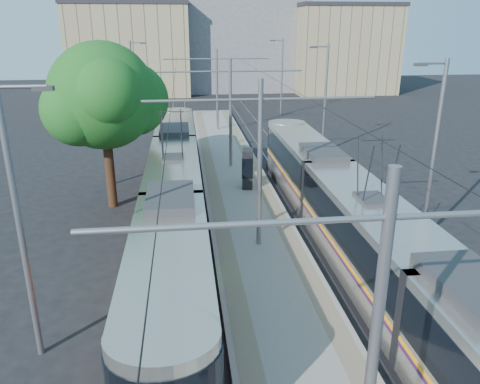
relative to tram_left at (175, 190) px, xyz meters
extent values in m
plane|color=black|center=(3.60, -11.39, -1.71)|extent=(160.00, 160.00, 0.00)
cube|color=gray|center=(3.60, 5.61, -1.56)|extent=(4.00, 50.00, 0.30)
cube|color=gray|center=(2.15, 5.61, -1.40)|extent=(0.70, 50.00, 0.01)
cube|color=gray|center=(5.05, 5.61, -1.40)|extent=(0.70, 50.00, 0.01)
cube|color=gray|center=(-0.72, 5.61, -1.69)|extent=(0.07, 70.00, 0.03)
cube|color=gray|center=(0.72, 5.61, -1.69)|extent=(0.07, 70.00, 0.03)
cube|color=gray|center=(6.48, 5.61, -1.69)|extent=(0.07, 70.00, 0.03)
cube|color=gray|center=(7.92, 5.61, -1.69)|extent=(0.07, 70.00, 0.03)
cube|color=black|center=(0.00, 0.00, -1.51)|extent=(2.30, 28.53, 0.40)
cube|color=#AFABA1|center=(0.00, 0.00, 0.14)|extent=(2.40, 26.93, 2.90)
cube|color=black|center=(0.00, 0.00, 0.64)|extent=(2.43, 26.93, 1.30)
cube|color=gold|center=(0.00, 0.00, -0.26)|extent=(2.43, 26.93, 0.12)
cube|color=#AC1509|center=(0.00, 0.00, -0.76)|extent=(2.42, 26.93, 1.10)
cube|color=#2D2D30|center=(0.00, 0.00, 1.74)|extent=(1.68, 3.00, 0.30)
cube|color=black|center=(7.20, -6.48, -1.51)|extent=(2.30, 30.45, 0.40)
cube|color=#BAB3AB|center=(7.20, -6.48, 0.14)|extent=(2.40, 28.85, 2.90)
cube|color=black|center=(7.20, -6.48, 0.64)|extent=(2.43, 28.85, 1.30)
cube|color=#FF9E0D|center=(7.20, -6.48, -0.26)|extent=(2.43, 28.85, 0.12)
cube|color=#391549|center=(7.20, -6.48, -0.41)|extent=(2.43, 28.85, 0.10)
cube|color=#2D2D30|center=(7.20, -6.48, 1.74)|extent=(1.68, 3.00, 0.30)
cylinder|color=gray|center=(3.60, -15.39, 2.09)|extent=(0.20, 0.20, 7.00)
cylinder|color=gray|center=(3.60, -15.39, 4.79)|extent=(9.20, 0.10, 0.10)
cylinder|color=gray|center=(3.60, -3.39, 2.09)|extent=(0.20, 0.20, 7.00)
cylinder|color=gray|center=(3.60, -3.39, 4.79)|extent=(9.20, 0.10, 0.10)
cylinder|color=gray|center=(3.60, 8.61, 2.09)|extent=(0.20, 0.20, 7.00)
cylinder|color=gray|center=(3.60, 8.61, 4.79)|extent=(9.20, 0.10, 0.10)
cylinder|color=gray|center=(3.60, 20.61, 2.09)|extent=(0.20, 0.20, 7.00)
cylinder|color=gray|center=(3.60, 20.61, 4.79)|extent=(9.20, 0.10, 0.10)
cylinder|color=black|center=(0.00, 5.61, 3.84)|extent=(0.02, 70.00, 0.02)
cylinder|color=black|center=(7.20, 5.61, 3.84)|extent=(0.02, 70.00, 0.02)
cylinder|color=gray|center=(-3.90, -9.39, 2.29)|extent=(0.18, 0.18, 8.00)
cube|color=#2D2D30|center=(-2.80, -9.39, 6.04)|extent=(0.50, 0.22, 0.12)
cylinder|color=gray|center=(-3.90, 6.61, 2.29)|extent=(0.18, 0.18, 8.00)
cube|color=#2D2D30|center=(-2.80, 6.61, 6.04)|extent=(0.50, 0.22, 0.12)
cylinder|color=gray|center=(-3.90, 22.61, 2.29)|extent=(0.18, 0.18, 8.00)
cube|color=#2D2D30|center=(-2.80, 22.61, 6.04)|extent=(0.50, 0.22, 0.12)
cylinder|color=gray|center=(11.10, -3.39, 2.29)|extent=(0.18, 0.18, 8.00)
cube|color=#2D2D30|center=(10.00, -3.39, 6.04)|extent=(0.50, 0.22, 0.12)
cylinder|color=gray|center=(11.10, 12.61, 2.29)|extent=(0.18, 0.18, 8.00)
cube|color=#2D2D30|center=(10.00, 12.61, 6.04)|extent=(0.50, 0.22, 0.12)
cylinder|color=gray|center=(11.10, 28.61, 2.29)|extent=(0.18, 0.18, 8.00)
cube|color=#2D2D30|center=(10.00, 28.61, 6.04)|extent=(0.50, 0.22, 0.12)
cube|color=black|center=(4.12, 4.05, -0.28)|extent=(0.74, 1.06, 2.26)
cube|color=black|center=(4.12, 4.05, -0.13)|extent=(0.78, 1.11, 1.18)
cylinder|color=#382314|center=(-3.40, 2.68, 0.07)|extent=(0.49, 0.49, 3.56)
sphere|color=#164F1A|center=(-3.40, 2.68, 4.19)|extent=(5.34, 5.34, 5.34)
sphere|color=#164F1A|center=(-2.06, 3.58, 3.86)|extent=(3.79, 3.79, 3.79)
cube|color=#9A9168|center=(-6.40, 48.61, 4.20)|extent=(16.00, 12.00, 11.82)
cube|color=#262328|center=(-6.40, 48.61, 10.36)|extent=(16.32, 12.24, 0.50)
cube|color=gray|center=(9.60, 52.61, 5.50)|extent=(18.00, 14.00, 14.41)
cube|color=#9A9168|center=(23.60, 46.61, 4.13)|extent=(14.00, 10.00, 11.67)
cube|color=#262328|center=(23.60, 46.61, 10.21)|extent=(14.28, 10.20, 0.50)
camera|label=1|loc=(0.62, -21.52, 7.49)|focal=35.00mm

